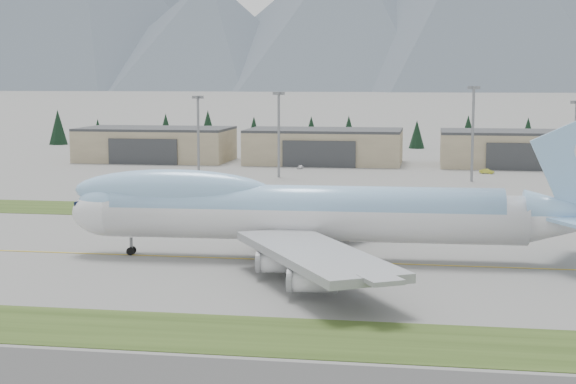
% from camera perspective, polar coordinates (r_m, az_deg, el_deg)
% --- Properties ---
extents(ground, '(7000.00, 7000.00, 0.00)m').
position_cam_1_polar(ground, '(128.48, 0.81, -4.47)').
color(ground, slate).
rests_on(ground, ground).
extents(grass_strip_near, '(400.00, 14.00, 0.08)m').
position_cam_1_polar(grass_strip_near, '(92.18, -2.75, -9.22)').
color(grass_strip_near, '#2B3F16').
rests_on(grass_strip_near, ground).
extents(grass_strip_far, '(400.00, 18.00, 0.08)m').
position_cam_1_polar(grass_strip_far, '(172.41, 3.04, -1.46)').
color(grass_strip_far, '#2B3F16').
rests_on(grass_strip_far, ground).
extents(taxiway_line_main, '(400.00, 0.40, 0.02)m').
position_cam_1_polar(taxiway_line_main, '(128.48, 0.81, -4.47)').
color(taxiway_line_main, gold).
rests_on(taxiway_line_main, ground).
extents(boeing_747_freighter, '(80.57, 69.89, 21.33)m').
position_cam_1_polar(boeing_747_freighter, '(128.47, 1.22, -1.29)').
color(boeing_747_freighter, silver).
rests_on(boeing_747_freighter, ground).
extents(hangar_left, '(48.00, 26.60, 10.80)m').
position_cam_1_polar(hangar_left, '(289.01, -8.54, 3.08)').
color(hangar_left, gray).
rests_on(hangar_left, ground).
extents(hangar_center, '(48.00, 26.60, 10.80)m').
position_cam_1_polar(hangar_center, '(277.13, 2.36, 2.98)').
color(hangar_center, gray).
rests_on(hangar_center, ground).
extents(hangar_right, '(48.00, 26.60, 10.80)m').
position_cam_1_polar(hangar_right, '(276.33, 14.82, 2.73)').
color(hangar_right, gray).
rests_on(hangar_right, ground).
extents(floodlight_masts, '(131.46, 10.25, 24.51)m').
position_cam_1_polar(floodlight_masts, '(234.91, 9.77, 4.69)').
color(floodlight_masts, gray).
rests_on(floodlight_masts, ground).
extents(service_vehicle_a, '(1.51, 3.22, 1.07)m').
position_cam_1_polar(service_vehicle_a, '(260.54, 0.80, 1.52)').
color(service_vehicle_a, white).
rests_on(service_vehicle_a, ground).
extents(service_vehicle_b, '(4.21, 3.04, 1.32)m').
position_cam_1_polar(service_vehicle_b, '(252.82, 12.72, 1.16)').
color(service_vehicle_b, gold).
rests_on(service_vehicle_b, ground).
extents(service_vehicle_c, '(2.52, 3.81, 1.02)m').
position_cam_1_polar(service_vehicle_c, '(259.68, 17.98, 1.14)').
color(service_vehicle_c, '#B7B6BB').
rests_on(service_vehicle_c, ground).
extents(conifer_belt, '(272.64, 14.36, 15.75)m').
position_cam_1_polar(conifer_belt, '(337.38, 7.65, 3.91)').
color(conifer_belt, black).
rests_on(conifer_belt, ground).
extents(mountain_ridge_front, '(4348.21, 1154.92, 507.37)m').
position_cam_1_polar(mountain_ridge_front, '(2303.16, 8.24, 12.17)').
color(mountain_ridge_front, '#46515E').
rests_on(mountain_ridge_front, ground).
extents(mountain_ridge_rear, '(4466.26, 1016.09, 508.04)m').
position_cam_1_polar(mountain_ridge_rear, '(3032.19, 9.79, 11.28)').
color(mountain_ridge_rear, '#46515E').
rests_on(mountain_ridge_rear, ground).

